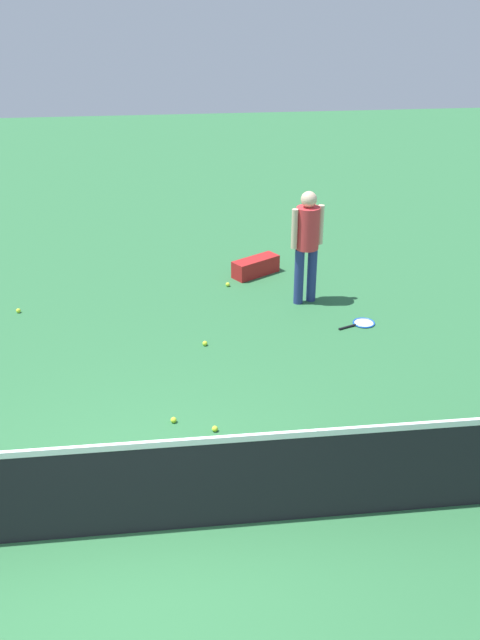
% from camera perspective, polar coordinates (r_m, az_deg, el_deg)
% --- Properties ---
extents(ground_plane, '(40.00, 40.00, 0.00)m').
position_cam_1_polar(ground_plane, '(6.59, -8.82, -16.66)').
color(ground_plane, '#2D6B3D').
extents(court_net, '(10.09, 0.09, 1.07)m').
position_cam_1_polar(court_net, '(6.26, -9.15, -13.31)').
color(court_net, '#4C4C51').
rests_on(court_net, ground_plane).
extents(player_near_side, '(0.52, 0.43, 1.70)m').
position_cam_1_polar(player_near_side, '(10.23, 5.47, 6.64)').
color(player_near_side, navy).
rests_on(player_near_side, ground_plane).
extents(tennis_racket_near_player, '(0.60, 0.41, 0.03)m').
position_cam_1_polar(tennis_racket_near_player, '(10.04, 9.90, -0.26)').
color(tennis_racket_near_player, blue).
rests_on(tennis_racket_near_player, ground_plane).
extents(tennis_ball_near_player, '(0.07, 0.07, 0.07)m').
position_cam_1_polar(tennis_ball_near_player, '(7.68, -2.06, -8.82)').
color(tennis_ball_near_player, '#C6E033').
rests_on(tennis_ball_near_player, ground_plane).
extents(tennis_ball_by_net, '(0.07, 0.07, 0.07)m').
position_cam_1_polar(tennis_ball_by_net, '(7.85, -5.42, -8.08)').
color(tennis_ball_by_net, '#C6E033').
rests_on(tennis_ball_by_net, ground_plane).
extents(tennis_ball_midcourt, '(0.07, 0.07, 0.07)m').
position_cam_1_polar(tennis_ball_midcourt, '(9.33, -2.87, -1.90)').
color(tennis_ball_midcourt, '#C6E033').
rests_on(tennis_ball_midcourt, ground_plane).
extents(tennis_ball_stray_left, '(0.07, 0.07, 0.07)m').
position_cam_1_polar(tennis_ball_stray_left, '(11.07, -1.00, 2.91)').
color(tennis_ball_stray_left, '#C6E033').
rests_on(tennis_ball_stray_left, ground_plane).
extents(tennis_ball_stray_right, '(0.07, 0.07, 0.07)m').
position_cam_1_polar(tennis_ball_stray_right, '(10.70, -17.55, 0.73)').
color(tennis_ball_stray_right, '#C6E033').
rests_on(tennis_ball_stray_right, ground_plane).
extents(equipment_bag, '(0.83, 0.66, 0.28)m').
position_cam_1_polar(equipment_bag, '(11.49, 1.42, 4.40)').
color(equipment_bag, '#B21E1E').
rests_on(equipment_bag, ground_plane).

